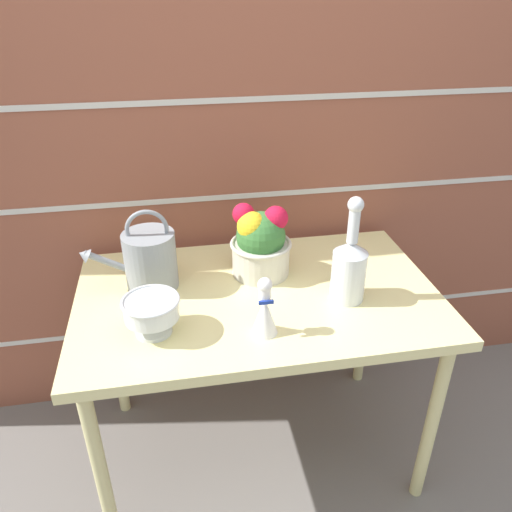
# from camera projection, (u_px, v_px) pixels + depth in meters

# --- Properties ---
(ground_plane) EXTENTS (12.00, 12.00, 0.00)m
(ground_plane) POSITION_uv_depth(u_px,v_px,m) (258.00, 446.00, 2.01)
(ground_plane) COLOR slate
(brick_wall) EXTENTS (3.60, 0.08, 2.20)m
(brick_wall) POSITION_uv_depth(u_px,v_px,m) (237.00, 147.00, 1.85)
(brick_wall) COLOR brown
(brick_wall) RESTS_ON ground_plane
(patio_table) EXTENTS (1.19, 0.73, 0.74)m
(patio_table) POSITION_uv_depth(u_px,v_px,m) (258.00, 311.00, 1.69)
(patio_table) COLOR beige
(patio_table) RESTS_ON ground_plane
(watering_can) EXTENTS (0.32, 0.17, 0.28)m
(watering_can) POSITION_uv_depth(u_px,v_px,m) (149.00, 259.00, 1.64)
(watering_can) COLOR gray
(watering_can) RESTS_ON patio_table
(crystal_pedestal_bowl) EXTENTS (0.17, 0.17, 0.12)m
(crystal_pedestal_bowl) POSITION_uv_depth(u_px,v_px,m) (152.00, 310.00, 1.43)
(crystal_pedestal_bowl) COLOR silver
(crystal_pedestal_bowl) RESTS_ON patio_table
(flower_planter) EXTENTS (0.21, 0.21, 0.26)m
(flower_planter) POSITION_uv_depth(u_px,v_px,m) (260.00, 243.00, 1.70)
(flower_planter) COLOR beige
(flower_planter) RESTS_ON patio_table
(glass_decanter) EXTENTS (0.11, 0.11, 0.35)m
(glass_decanter) POSITION_uv_depth(u_px,v_px,m) (349.00, 266.00, 1.56)
(glass_decanter) COLOR silver
(glass_decanter) RESTS_ON patio_table
(figurine_vase) EXTENTS (0.08, 0.08, 0.19)m
(figurine_vase) POSITION_uv_depth(u_px,v_px,m) (265.00, 311.00, 1.43)
(figurine_vase) COLOR white
(figurine_vase) RESTS_ON patio_table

